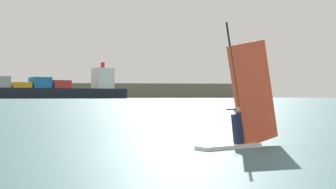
# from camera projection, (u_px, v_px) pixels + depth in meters

# --- Properties ---
(ground_plane) EXTENTS (4000.00, 4000.00, 0.00)m
(ground_plane) POSITION_uv_depth(u_px,v_px,m) (164.00, 151.00, 13.82)
(ground_plane) COLOR #386066
(windsurfer) EXTENTS (3.22, 1.19, 3.94)m
(windsurfer) POSITION_uv_depth(u_px,v_px,m) (243.00, 115.00, 14.71)
(windsurfer) COLOR white
(windsurfer) RESTS_ON ground_plane
(cargo_ship) EXTENTS (185.10, 64.48, 37.08)m
(cargo_ship) POSITION_uv_depth(u_px,v_px,m) (37.00, 89.00, 444.60)
(cargo_ship) COLOR black
(cargo_ship) RESTS_ON ground_plane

